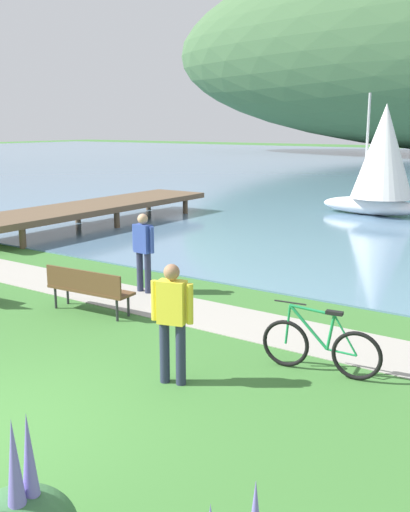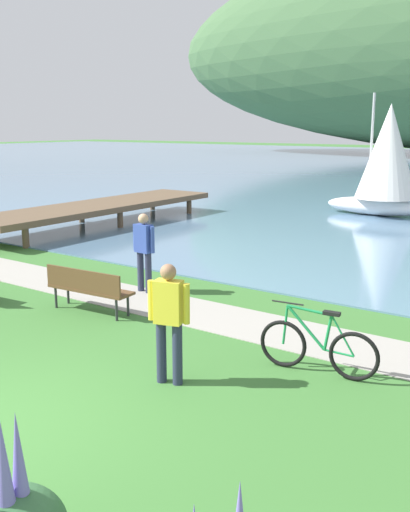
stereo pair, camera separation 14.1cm
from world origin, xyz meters
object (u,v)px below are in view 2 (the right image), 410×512
(person_at_shoreline, at_px, (144,248))
(sailboat_mid_bay, at_px, (387,159))
(bicycle_leaning_near_bench, at_px, (317,347))
(park_bench_near_camera, at_px, (88,287))
(person_on_the_grass, at_px, (169,316))

(person_at_shoreline, bearing_deg, sailboat_mid_bay, 87.12)
(bicycle_leaning_near_bench, distance_m, person_at_shoreline, 5.16)
(park_bench_near_camera, bearing_deg, bicycle_leaning_near_bench, -0.82)
(bicycle_leaning_near_bench, bearing_deg, person_on_the_grass, -136.26)
(park_bench_near_camera, xyz_separation_m, bicycle_leaning_near_bench, (4.76, -0.07, -0.12))
(person_on_the_grass, xyz_separation_m, sailboat_mid_bay, (-2.59, 16.68, 1.27))
(person_at_shoreline, bearing_deg, bicycle_leaning_near_bench, -20.19)
(person_on_the_grass, distance_m, sailboat_mid_bay, 16.93)
(bicycle_leaning_near_bench, height_order, person_at_shoreline, person_at_shoreline)
(bicycle_leaning_near_bench, bearing_deg, person_at_shoreline, 159.81)
(person_at_shoreline, distance_m, sailboat_mid_bay, 13.51)
(park_bench_near_camera, bearing_deg, sailboat_mid_bay, 87.64)
(park_bench_near_camera, relative_size, sailboat_mid_bay, 0.39)
(bicycle_leaning_near_bench, bearing_deg, sailboat_mid_bay, 105.22)
(park_bench_near_camera, distance_m, sailboat_mid_bay, 15.25)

